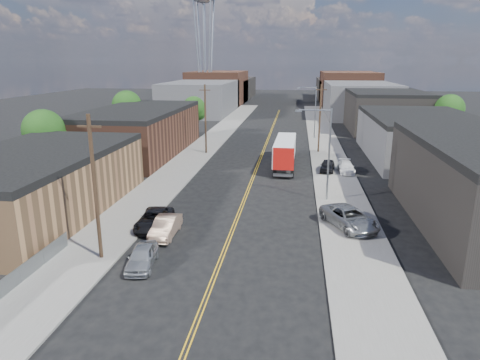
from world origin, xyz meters
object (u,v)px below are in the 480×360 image
(car_left_b, at_px, (166,227))
(car_right_lot_b, at_px, (346,167))
(car_left_a, at_px, (142,257))
(car_right_lot_c, at_px, (327,166))
(car_left_c, at_px, (154,219))
(car_right_lot_a, at_px, (349,218))
(semi_truck, at_px, (285,150))

(car_left_b, distance_m, car_right_lot_b, 26.77)
(car_left_a, height_order, car_left_b, car_left_b)
(car_right_lot_c, bearing_deg, car_left_b, -114.66)
(car_left_a, bearing_deg, car_right_lot_b, 51.60)
(car_left_a, relative_size, car_right_lot_c, 1.04)
(car_left_c, distance_m, car_right_lot_b, 26.51)
(car_right_lot_b, bearing_deg, car_left_c, -132.32)
(car_right_lot_c, bearing_deg, car_right_lot_a, -80.56)
(car_left_a, distance_m, car_right_lot_a, 16.71)
(car_left_b, height_order, car_right_lot_b, car_left_b)
(car_left_b, relative_size, car_left_c, 0.87)
(car_left_c, relative_size, car_right_lot_b, 1.18)
(car_left_a, relative_size, car_right_lot_b, 0.95)
(car_right_lot_b, bearing_deg, car_left_b, -127.99)
(car_left_b, bearing_deg, semi_truck, 70.42)
(car_left_a, xyz_separation_m, car_left_c, (-1.40, 6.71, 0.02))
(car_left_b, bearing_deg, car_right_lot_a, 12.51)
(car_left_a, xyz_separation_m, car_right_lot_b, (16.00, 26.71, 0.08))
(semi_truck, bearing_deg, car_right_lot_b, -22.06)
(car_right_lot_b, bearing_deg, car_left_a, -122.21)
(car_right_lot_a, xyz_separation_m, car_right_lot_b, (1.66, 18.14, -0.17))
(car_left_b, distance_m, car_right_lot_c, 25.75)
(car_left_c, bearing_deg, semi_truck, 63.11)
(car_left_c, height_order, car_right_lot_a, car_right_lot_a)
(car_left_a, relative_size, car_right_lot_a, 0.71)
(semi_truck, distance_m, car_left_c, 25.30)
(semi_truck, bearing_deg, car_right_lot_a, -73.45)
(car_right_lot_c, bearing_deg, car_left_a, -109.34)
(car_left_a, bearing_deg, car_left_b, 82.52)
(car_left_c, relative_size, car_right_lot_a, 0.89)
(semi_truck, height_order, car_left_b, semi_truck)
(car_left_c, distance_m, car_right_lot_a, 15.85)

